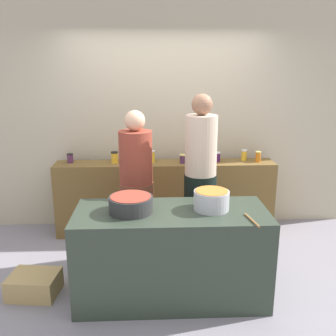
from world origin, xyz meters
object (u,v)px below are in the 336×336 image
preserve_jar_7 (258,157)px  cook_in_cap (200,189)px  preserve_jar_0 (70,158)px  cooking_pot_left (131,204)px  cooking_pot_center (211,200)px  preserve_jar_5 (217,157)px  bread_crate (34,284)px  preserve_jar_1 (115,157)px  wooden_spoon (252,220)px  preserve_jar_4 (196,157)px  preserve_jar_2 (152,156)px  preserve_jar_3 (183,159)px  cook_with_tongs (137,195)px  preserve_jar_6 (244,155)px

preserve_jar_7 → cook_in_cap: size_ratio=0.07×
preserve_jar_0 → cooking_pot_left: preserve_jar_0 is taller
preserve_jar_7 → cooking_pot_center: bearing=-120.3°
preserve_jar_5 → bread_crate: preserve_jar_5 is taller
preserve_jar_1 → wooden_spoon: (1.26, -1.67, -0.14)m
preserve_jar_1 → cook_in_cap: 1.25m
preserve_jar_4 → preserve_jar_5: preserve_jar_5 is taller
preserve_jar_1 → preserve_jar_4: size_ratio=1.27×
preserve_jar_2 → bread_crate: (-1.11, -1.36, -0.88)m
preserve_jar_1 → preserve_jar_3: 0.83m
preserve_jar_1 → cooking_pot_center: preserve_jar_1 is taller
preserve_jar_5 → wooden_spoon: size_ratio=0.42×
preserve_jar_4 → preserve_jar_7: preserve_jar_7 is taller
preserve_jar_2 → wooden_spoon: bearing=-64.4°
preserve_jar_0 → preserve_jar_7: preserve_jar_7 is taller
preserve_jar_2 → cook_in_cap: 0.97m
preserve_jar_0 → preserve_jar_2: preserve_jar_2 is taller
preserve_jar_2 → preserve_jar_5: 0.81m
cook_in_cap → preserve_jar_4: bearing=86.0°
preserve_jar_0 → preserve_jar_2: 1.00m
wooden_spoon → cook_with_tongs: 1.36m
preserve_jar_0 → cook_with_tongs: bearing=-42.1°
cooking_pot_center → cook_with_tongs: 0.97m
cook_in_cap → bread_crate: bearing=-161.3°
wooden_spoon → preserve_jar_3: bearing=104.9°
preserve_jar_1 → cooking_pot_center: bearing=-55.1°
preserve_jar_5 → preserve_jar_7: preserve_jar_7 is taller
preserve_jar_0 → preserve_jar_5: preserve_jar_5 is taller
cooking_pot_center → preserve_jar_6: bearing=66.1°
preserve_jar_0 → preserve_jar_6: (2.15, 0.02, 0.01)m
cooking_pot_left → cook_in_cap: (0.68, 0.61, -0.08)m
bread_crate → cook_with_tongs: bearing=33.5°
preserve_jar_1 → wooden_spoon: 2.09m
preserve_jar_0 → preserve_jar_7: 2.31m
preserve_jar_0 → cook_with_tongs: 1.14m
bread_crate → cooking_pot_center: bearing=-1.6°
preserve_jar_4 → cooking_pot_left: size_ratio=0.29×
preserve_jar_6 → cook_with_tongs: 1.55m
preserve_jar_2 → cooking_pot_left: (-0.19, -1.43, -0.08)m
preserve_jar_3 → bread_crate: 2.15m
cooking_pot_center → cook_with_tongs: size_ratio=0.19×
cooking_pot_left → cooking_pot_center: cooking_pot_center is taller
preserve_jar_6 → cooking_pot_center: (-0.64, -1.44, -0.06)m
preserve_jar_4 → wooden_spoon: preserve_jar_4 is taller
preserve_jar_3 → bread_crate: preserve_jar_3 is taller
preserve_jar_0 → preserve_jar_1: bearing=-3.2°
preserve_jar_1 → preserve_jar_6: (1.61, 0.05, -0.00)m
preserve_jar_1 → preserve_jar_4: 1.01m
preserve_jar_2 → preserve_jar_3: size_ratio=1.32×
preserve_jar_1 → preserve_jar_5: preserve_jar_1 is taller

